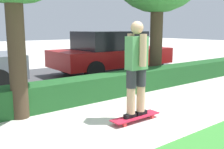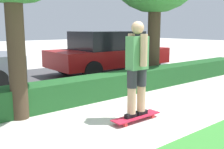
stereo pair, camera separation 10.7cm
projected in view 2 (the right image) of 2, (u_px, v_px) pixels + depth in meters
ground_plane at (133, 120)px, 4.58m from camera, size 60.00×60.00×0.00m
street_asphalt at (36, 82)px, 7.79m from camera, size 12.64×5.00×0.01m
hedge_row at (83, 90)px, 5.76m from camera, size 12.64×0.60×0.52m
skateboard at (136, 117)px, 4.55m from camera, size 0.96×0.24×0.09m
skater_person at (137, 67)px, 4.39m from camera, size 0.49×0.41×1.62m
parked_car_middle at (109, 52)px, 9.21m from camera, size 4.31×1.93×1.48m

